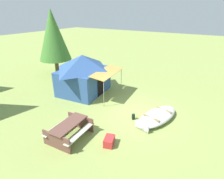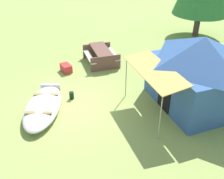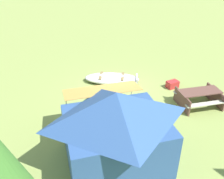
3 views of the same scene
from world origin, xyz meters
TOP-DOWN VIEW (x-y plane):
  - ground_plane at (0.00, 0.00)m, footprint 80.00×80.00m
  - beached_rowboat at (0.00, -1.37)m, footprint 3.07×1.86m
  - canvas_cabin_tent at (0.77, 4.14)m, footprint 3.65×4.04m
  - picnic_table at (-3.46, 1.46)m, footprint 1.93×1.55m
  - cooler_box at (-2.93, -0.29)m, footprint 0.68×0.54m
  - fuel_can at (-0.59, -0.29)m, footprint 0.23×0.23m

SIDE VIEW (x-z plane):
  - ground_plane at x=0.00m, z-range 0.00..0.00m
  - fuel_can at x=-0.59m, z-range 0.00..0.29m
  - cooler_box at x=-2.93m, z-range 0.00..0.35m
  - beached_rowboat at x=0.00m, z-range 0.01..0.42m
  - picnic_table at x=-3.46m, z-range 0.10..0.84m
  - canvas_cabin_tent at x=0.77m, z-range 0.05..2.66m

